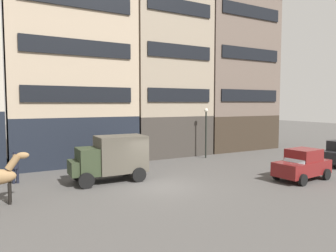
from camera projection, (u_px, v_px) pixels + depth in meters
name	position (u px, v px, depth m)	size (l,w,h in m)	color
ground_plane	(161.00, 186.00, 16.72)	(120.00, 120.00, 0.00)	#4C4947
building_center_left	(69.00, 53.00, 23.86)	(9.45, 7.13, 16.87)	black
building_center_right	(161.00, 73.00, 27.83)	(7.43, 7.13, 14.53)	#38332D
building_far_right	(227.00, 72.00, 31.47)	(8.58, 7.13, 15.39)	#33281E
delivery_truck_near	(111.00, 157.00, 17.75)	(4.37, 2.17, 2.62)	#2D3823
sedan_light	(302.00, 164.00, 18.08)	(3.83, 2.14, 1.83)	maroon
pedestrian_officer	(15.00, 166.00, 17.24)	(0.51, 0.51, 1.79)	black
streetlamp_curbside	(206.00, 126.00, 25.28)	(0.32, 0.32, 4.12)	black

